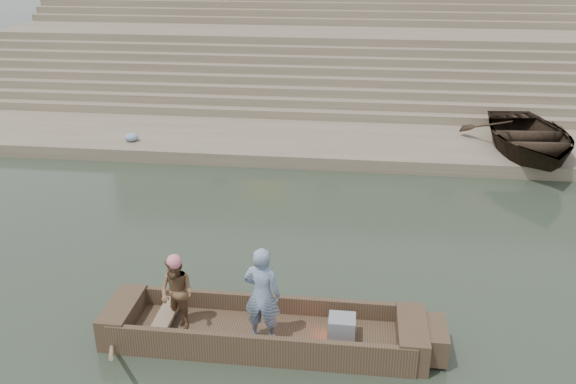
% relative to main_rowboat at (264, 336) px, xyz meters
% --- Properties ---
extents(ground, '(120.00, 120.00, 0.00)m').
position_rel_main_rowboat_xyz_m(ground, '(1.71, 2.55, -0.11)').
color(ground, '#293326').
rests_on(ground, ground).
extents(lower_landing, '(32.00, 4.00, 0.40)m').
position_rel_main_rowboat_xyz_m(lower_landing, '(1.71, 10.55, 0.09)').
color(lower_landing, gray).
rests_on(lower_landing, ground).
extents(mid_landing, '(32.00, 3.00, 2.80)m').
position_rel_main_rowboat_xyz_m(mid_landing, '(1.71, 18.05, 1.29)').
color(mid_landing, gray).
rests_on(mid_landing, ground).
extents(upper_landing, '(32.00, 3.00, 5.20)m').
position_rel_main_rowboat_xyz_m(upper_landing, '(1.71, 25.05, 2.49)').
color(upper_landing, gray).
rests_on(upper_landing, ground).
extents(ghat_steps, '(32.00, 11.00, 5.20)m').
position_rel_main_rowboat_xyz_m(ghat_steps, '(1.71, 19.74, 1.69)').
color(ghat_steps, gray).
rests_on(ghat_steps, ground).
extents(main_rowboat, '(5.00, 1.30, 0.22)m').
position_rel_main_rowboat_xyz_m(main_rowboat, '(0.00, 0.00, 0.00)').
color(main_rowboat, brown).
rests_on(main_rowboat, ground).
extents(rowboat_trim, '(6.04, 2.63, 2.03)m').
position_rel_main_rowboat_xyz_m(rowboat_trim, '(0.21, -0.01, 0.20)').
color(rowboat_trim, brown).
rests_on(rowboat_trim, ground).
extents(standing_man, '(0.68, 0.49, 1.74)m').
position_rel_main_rowboat_xyz_m(standing_man, '(0.02, -0.18, 0.98)').
color(standing_man, navy).
rests_on(standing_man, main_rowboat).
extents(rowing_man, '(0.81, 0.73, 1.36)m').
position_rel_main_rowboat_xyz_m(rowing_man, '(-1.51, -0.02, 0.79)').
color(rowing_man, '#236B3A').
rests_on(rowing_man, main_rowboat).
extents(television, '(0.46, 0.42, 0.40)m').
position_rel_main_rowboat_xyz_m(television, '(1.35, 0.00, 0.31)').
color(television, gray).
rests_on(television, main_rowboat).
extents(beached_rowboat, '(3.87, 5.19, 1.03)m').
position_rel_main_rowboat_xyz_m(beached_rowboat, '(6.67, 9.90, 0.80)').
color(beached_rowboat, '#2D2116').
rests_on(beached_rowboat, lower_landing).
extents(cloth_bundles, '(15.51, 0.66, 0.26)m').
position_rel_main_rowboat_xyz_m(cloth_bundles, '(1.66, 9.35, 0.42)').
color(cloth_bundles, '#3F5999').
rests_on(cloth_bundles, lower_landing).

